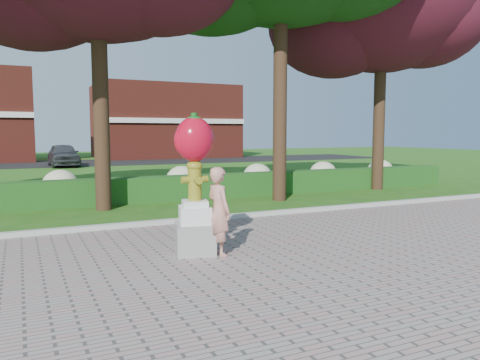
% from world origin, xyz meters
% --- Properties ---
extents(ground, '(100.00, 100.00, 0.00)m').
position_xyz_m(ground, '(0.00, 0.00, 0.00)').
color(ground, '#245515').
rests_on(ground, ground).
extents(walkway, '(40.00, 14.00, 0.04)m').
position_xyz_m(walkway, '(0.00, -4.00, 0.02)').
color(walkway, gray).
rests_on(walkway, ground).
extents(curb, '(40.00, 0.18, 0.15)m').
position_xyz_m(curb, '(0.00, 3.00, 0.07)').
color(curb, '#ADADA5').
rests_on(curb, ground).
extents(lawn_hedge, '(24.00, 0.70, 0.80)m').
position_xyz_m(lawn_hedge, '(0.00, 7.00, 0.40)').
color(lawn_hedge, '#144617').
rests_on(lawn_hedge, ground).
extents(hydrangea_row, '(20.10, 1.10, 0.99)m').
position_xyz_m(hydrangea_row, '(0.57, 8.00, 0.55)').
color(hydrangea_row, '#C2C194').
rests_on(hydrangea_row, ground).
extents(street, '(50.00, 8.00, 0.02)m').
position_xyz_m(street, '(0.00, 28.00, 0.01)').
color(street, black).
rests_on(street, ground).
extents(building_right, '(12.00, 8.00, 6.40)m').
position_xyz_m(building_right, '(8.00, 34.00, 3.20)').
color(building_right, maroon).
rests_on(building_right, ground).
extents(tree_far_right, '(7.88, 6.72, 10.21)m').
position_xyz_m(tree_far_right, '(8.40, 6.58, 6.97)').
color(tree_far_right, black).
rests_on(tree_far_right, ground).
extents(hydrant_sculpture, '(0.82, 0.82, 2.50)m').
position_xyz_m(hydrant_sculpture, '(-1.35, 0.14, 1.37)').
color(hydrant_sculpture, gray).
rests_on(hydrant_sculpture, walkway).
extents(woman, '(0.47, 0.63, 1.57)m').
position_xyz_m(woman, '(-1.01, -0.16, 0.82)').
color(woman, tan).
rests_on(woman, walkway).
extents(parked_car, '(1.88, 4.44, 1.50)m').
position_xyz_m(parked_car, '(-1.50, 25.00, 0.77)').
color(parked_car, '#3B3F43').
rests_on(parked_car, street).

